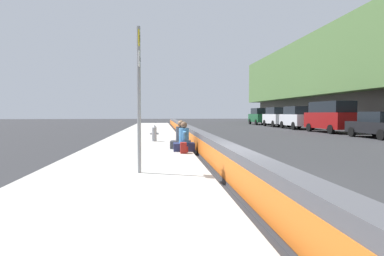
# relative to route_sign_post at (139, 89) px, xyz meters

# --- Properties ---
(ground_plane) EXTENTS (160.00, 160.00, 0.00)m
(ground_plane) POSITION_rel_route_sign_post_xyz_m (-0.92, -2.20, -2.21)
(ground_plane) COLOR #2B2B2D
(ground_plane) RESTS_ON ground
(sidewalk_strip) EXTENTS (80.00, 4.40, 0.14)m
(sidewalk_strip) POSITION_rel_route_sign_post_xyz_m (-0.92, 0.45, -2.14)
(sidewalk_strip) COLOR #A8A59E
(sidewalk_strip) RESTS_ON ground_plane
(jersey_barrier) EXTENTS (76.00, 0.45, 0.85)m
(jersey_barrier) POSITION_rel_route_sign_post_xyz_m (-0.92, -2.19, -1.79)
(jersey_barrier) COLOR #47474C
(jersey_barrier) RESTS_ON ground_plane
(route_sign_post) EXTENTS (0.44, 0.09, 3.60)m
(route_sign_post) POSITION_rel_route_sign_post_xyz_m (0.00, 0.00, 0.00)
(route_sign_post) COLOR gray
(route_sign_post) RESTS_ON sidewalk_strip
(fire_hydrant) EXTENTS (0.26, 0.46, 0.88)m
(fire_hydrant) POSITION_rel_route_sign_post_xyz_m (8.79, -0.22, -1.62)
(fire_hydrant) COLOR gray
(fire_hydrant) RESTS_ON sidewalk_strip
(seated_person_foreground) EXTENTS (0.73, 0.84, 1.15)m
(seated_person_foreground) POSITION_rel_route_sign_post_xyz_m (4.43, -1.45, -1.71)
(seated_person_foreground) COLOR #23284C
(seated_person_foreground) RESTS_ON sidewalk_strip
(seated_person_middle) EXTENTS (0.82, 0.93, 1.18)m
(seated_person_middle) POSITION_rel_route_sign_post_xyz_m (5.38, -1.38, -1.70)
(seated_person_middle) COLOR #424247
(seated_person_middle) RESTS_ON sidewalk_strip
(backpack) EXTENTS (0.32, 0.28, 0.40)m
(backpack) POSITION_rel_route_sign_post_xyz_m (3.67, -1.38, -1.88)
(backpack) COLOR maroon
(backpack) RESTS_ON sidewalk_strip
(parked_car_third) EXTENTS (4.51, 1.97, 1.71)m
(parked_car_third) POSITION_rel_route_sign_post_xyz_m (10.96, -14.47, -1.35)
(parked_car_third) COLOR black
(parked_car_third) RESTS_ON ground_plane
(parked_car_fourth) EXTENTS (5.17, 2.25, 2.56)m
(parked_car_fourth) POSITION_rel_route_sign_post_xyz_m (16.81, -14.51, -0.86)
(parked_car_fourth) COLOR maroon
(parked_car_fourth) RESTS_ON ground_plane
(parked_car_midline) EXTENTS (4.85, 2.17, 2.28)m
(parked_car_midline) POSITION_rel_route_sign_post_xyz_m (22.71, -14.28, -1.03)
(parked_car_midline) COLOR silver
(parked_car_midline) RESTS_ON ground_plane
(parked_car_far) EXTENTS (4.83, 2.12, 2.28)m
(parked_car_far) POSITION_rel_route_sign_post_xyz_m (28.33, -14.31, -1.03)
(parked_car_far) COLOR silver
(parked_car_far) RESTS_ON ground_plane
(parked_car_farther) EXTENTS (4.83, 2.12, 2.28)m
(parked_car_farther) POSITION_rel_route_sign_post_xyz_m (34.79, -14.33, -1.03)
(parked_car_farther) COLOR #145128
(parked_car_farther) RESTS_ON ground_plane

